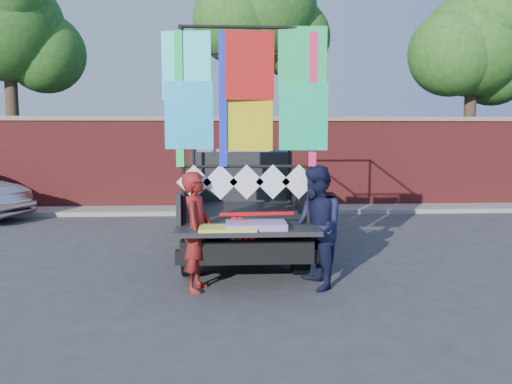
{
  "coord_description": "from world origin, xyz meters",
  "views": [
    {
      "loc": [
        -0.11,
        -7.21,
        2.13
      ],
      "look_at": [
        0.31,
        0.15,
        1.27
      ],
      "focal_mm": 35.0,
      "sensor_mm": 36.0,
      "label": 1
    }
  ],
  "objects": [
    {
      "name": "brick_wall",
      "position": [
        0.0,
        7.0,
        1.33
      ],
      "size": [
        30.0,
        0.45,
        2.61
      ],
      "color": "maroon",
      "rests_on": "ground"
    },
    {
      "name": "man",
      "position": [
        1.1,
        -0.55,
        0.85
      ],
      "size": [
        0.78,
        0.93,
        1.7
      ],
      "primitive_type": "imported",
      "rotation": [
        0.0,
        0.0,
        -1.4
      ],
      "color": "#151835",
      "rests_on": "ground"
    },
    {
      "name": "ground",
      "position": [
        0.0,
        0.0,
        0.0
      ],
      "size": [
        90.0,
        90.0,
        0.0
      ],
      "primitive_type": "plane",
      "color": "#38383A",
      "rests_on": "ground"
    },
    {
      "name": "tree_right",
      "position": [
        7.52,
        8.12,
        4.75
      ],
      "size": [
        4.2,
        3.3,
        6.62
      ],
      "color": "#38281C",
      "rests_on": "ground"
    },
    {
      "name": "tree_left",
      "position": [
        -6.48,
        8.12,
        5.12
      ],
      "size": [
        4.2,
        3.3,
        7.05
      ],
      "color": "#38281C",
      "rests_on": "ground"
    },
    {
      "name": "tree_mid",
      "position": [
        1.02,
        8.12,
        5.7
      ],
      "size": [
        4.2,
        3.3,
        7.73
      ],
      "color": "#38281C",
      "rests_on": "ground"
    },
    {
      "name": "curb",
      "position": [
        0.0,
        6.3,
        0.06
      ],
      "size": [
        30.0,
        1.2,
        0.12
      ],
      "primitive_type": "cube",
      "color": "gray",
      "rests_on": "ground"
    },
    {
      "name": "woman",
      "position": [
        -0.53,
        -0.54,
        0.81
      ],
      "size": [
        0.48,
        0.65,
        1.63
      ],
      "primitive_type": "imported",
      "rotation": [
        0.0,
        0.0,
        1.41
      ],
      "color": "maroon",
      "rests_on": "ground"
    },
    {
      "name": "pickup_truck",
      "position": [
        0.15,
        2.42,
        0.9
      ],
      "size": [
        2.26,
        5.66,
        3.57
      ],
      "color": "black",
      "rests_on": "ground"
    },
    {
      "name": "streamer_bundle",
      "position": [
        0.17,
        -0.56,
        0.85
      ],
      "size": [
        1.02,
        0.12,
        0.7
      ],
      "color": "red",
      "rests_on": "ground"
    }
  ]
}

